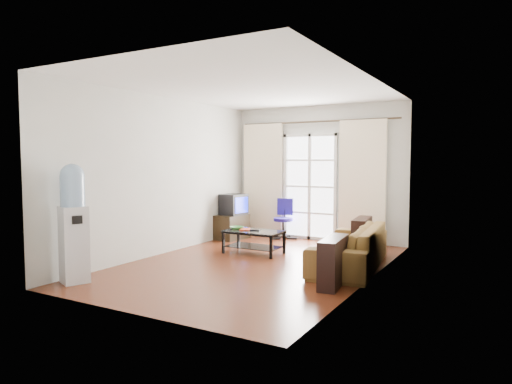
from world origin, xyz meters
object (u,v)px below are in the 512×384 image
sofa (350,247)px  crt_tv (233,204)px  water_cooler (73,221)px  tv_stand (232,227)px  coffee_table (254,239)px  task_chair (284,227)px

sofa → crt_tv: size_ratio=4.20×
sofa → water_cooler: water_cooler is taller
tv_stand → coffee_table: bearing=-36.6°
sofa → water_cooler: bearing=-54.8°
crt_tv → task_chair: 1.14m
sofa → task_chair: size_ratio=2.70×
coffee_table → crt_tv: 1.63m
sofa → water_cooler: 3.94m
tv_stand → sofa: bearing=-16.4°
sofa → tv_stand: bearing=-119.9°
sofa → coffee_table: 1.77m
tv_stand → crt_tv: (0.00, 0.04, 0.46)m
sofa → tv_stand: 3.13m
coffee_table → crt_tv: size_ratio=1.87×
coffee_table → sofa: bearing=-5.4°
tv_stand → task_chair: 1.06m
tv_stand → crt_tv: size_ratio=1.28×
sofa → crt_tv: 3.17m
task_chair → water_cooler: size_ratio=0.53×
task_chair → crt_tv: bearing=-169.1°
task_chair → water_cooler: (-0.95, -4.34, 0.58)m
sofa → crt_tv: bearing=-120.6°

